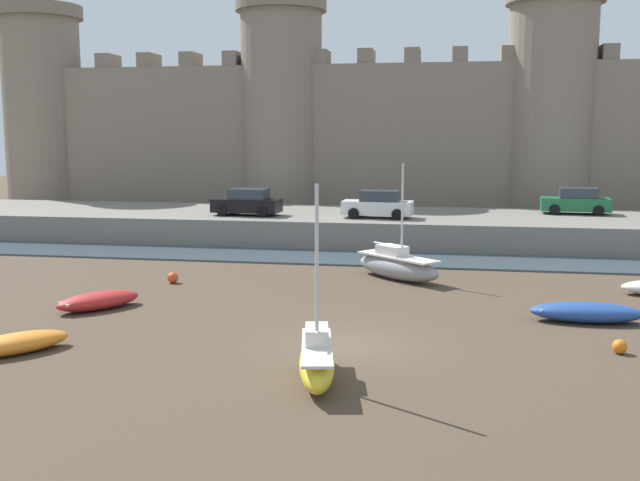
{
  "coord_description": "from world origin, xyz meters",
  "views": [
    {
      "loc": [
        3.11,
        -22.65,
        6.68
      ],
      "look_at": [
        -1.88,
        5.51,
        2.5
      ],
      "focal_mm": 42.0,
      "sensor_mm": 36.0,
      "label": 1
    }
  ],
  "objects": [
    {
      "name": "car_quay_centre_east",
      "position": [
        10.66,
        25.4,
        2.4
      ],
      "size": [
        4.18,
        2.03,
        1.62
      ],
      "color": "#1E6638",
      "rests_on": "quay_road"
    },
    {
      "name": "mooring_buoy_near_shore",
      "position": [
        8.23,
        0.53,
        0.22
      ],
      "size": [
        0.44,
        0.44,
        0.44
      ],
      "primitive_type": "sphere",
      "color": "orange",
      "rests_on": "ground"
    },
    {
      "name": "quay_road",
      "position": [
        0.0,
        23.26,
        0.81
      ],
      "size": [
        71.59,
        10.0,
        1.62
      ],
      "primitive_type": "cube",
      "color": "slate",
      "rests_on": "ground"
    },
    {
      "name": "ground_plane",
      "position": [
        0.0,
        0.0,
        0.0
      ],
      "size": [
        160.0,
        160.0,
        0.0
      ],
      "primitive_type": "plane",
      "color": "#4C3D2D"
    },
    {
      "name": "rowboat_foreground_left",
      "position": [
        -9.81,
        -2.62,
        0.32
      ],
      "size": [
        2.95,
        3.22,
        0.61
      ],
      "color": "orange",
      "rests_on": "ground"
    },
    {
      "name": "sailboat_midflat_centre",
      "position": [
        -0.37,
        -3.52,
        0.6
      ],
      "size": [
        1.69,
        4.17,
        5.35
      ],
      "color": "yellow",
      "rests_on": "ground"
    },
    {
      "name": "rowboat_near_channel_right",
      "position": [
        7.89,
        4.32,
        0.37
      ],
      "size": [
        3.91,
        1.42,
        0.71
      ],
      "color": "#234793",
      "rests_on": "ground"
    },
    {
      "name": "car_quay_west",
      "position": [
        -9.14,
        21.11,
        2.4
      ],
      "size": [
        4.18,
        2.03,
        1.62
      ],
      "color": "black",
      "rests_on": "quay_road"
    },
    {
      "name": "water_channel",
      "position": [
        0.0,
        16.01,
        0.05
      ],
      "size": [
        80.0,
        4.5,
        0.1
      ],
      "primitive_type": "cube",
      "color": "#3D4C56",
      "rests_on": "ground"
    },
    {
      "name": "sailboat_midflat_right",
      "position": [
        0.73,
        10.9,
        0.63
      ],
      "size": [
        4.54,
        4.22,
        5.27
      ],
      "color": "gray",
      "rests_on": "ground"
    },
    {
      "name": "castle",
      "position": [
        -0.0,
        34.09,
        7.33
      ],
      "size": [
        66.47,
        6.88,
        19.6
      ],
      "color": "gray",
      "rests_on": "ground"
    },
    {
      "name": "rowboat_near_channel_left",
      "position": [
        -10.0,
        3.13,
        0.34
      ],
      "size": [
        3.02,
        3.4,
        0.66
      ],
      "color": "red",
      "rests_on": "ground"
    },
    {
      "name": "mooring_buoy_near_channel",
      "position": [
        -9.02,
        8.31,
        0.25
      ],
      "size": [
        0.49,
        0.49,
        0.49
      ],
      "primitive_type": "sphere",
      "color": "#E04C1E",
      "rests_on": "ground"
    },
    {
      "name": "car_quay_east",
      "position": [
        -1.17,
        21.13,
        2.4
      ],
      "size": [
        4.18,
        2.03,
        1.62
      ],
      "color": "silver",
      "rests_on": "quay_road"
    }
  ]
}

